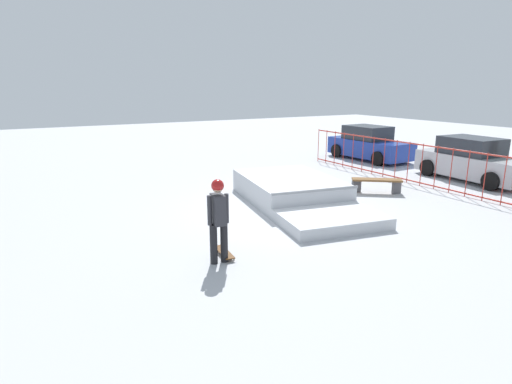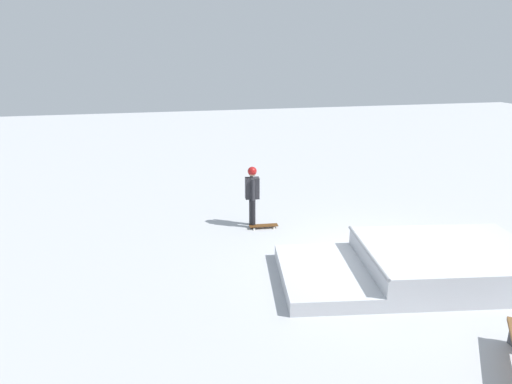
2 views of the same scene
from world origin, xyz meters
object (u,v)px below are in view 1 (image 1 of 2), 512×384
Objects in this scene: skate_ramp at (295,193)px; parked_car_silver at (473,161)px; skateboard at (224,252)px; park_bench at (377,183)px; skater at (218,215)px; parked_car_blue at (369,144)px.

skate_ramp is 1.38× the size of parked_car_silver.
park_bench reaches higher than skateboard.
parked_car_silver reaches higher than skate_ramp.
parked_car_blue is at bearing -50.10° from skater.
skate_ramp is 4.50m from skateboard.
skater reaches higher than parked_car_silver.
skateboard is 13.30m from parked_car_blue.
parked_car_silver is at bearing -0.58° from parked_car_blue.
skater reaches higher than skateboard.
park_bench is at bearing -63.31° from skater.
parked_car_silver is at bearing 86.42° from park_bench.
skater is at bearing 144.24° from skateboard.
park_bench is at bearing 93.73° from skate_ramp.
skateboard is 7.05m from park_bench.
skateboard is at bearing -70.66° from park_bench.
skate_ramp is 7.64m from parked_car_silver.
parked_car_blue reaches higher than park_bench.
skate_ramp reaches higher than park_bench.
skateboard is at bearing -43.90° from skate_ramp.
skater is 7.38m from park_bench.
skate_ramp is at bearing -96.10° from park_bench.
parked_car_blue and parked_car_silver have the same top height.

